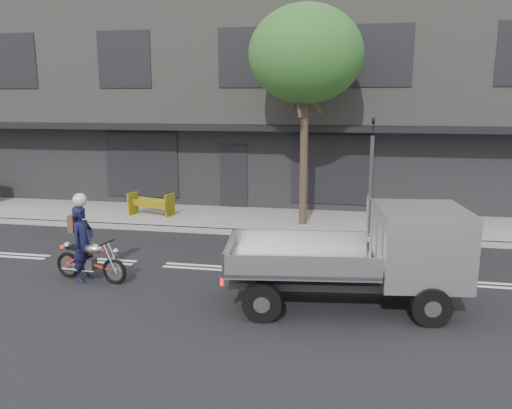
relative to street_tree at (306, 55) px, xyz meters
The scene contains 10 objects.
ground 7.09m from the street_tree, 117.65° to the right, with size 80.00×80.00×0.00m, color black.
sidewalk 5.67m from the street_tree, 167.20° to the left, with size 32.00×3.20×0.15m, color gray.
kerb 5.75m from the street_tree, 153.43° to the right, with size 32.00×0.20×0.15m, color gray.
building_main 7.54m from the street_tree, 107.22° to the left, with size 26.00×10.00×8.00m, color slate.
street_tree is the anchor object (origin of this frame).
traffic_light_pole 4.23m from the street_tree, 23.03° to the right, with size 0.12×0.12×3.50m.
motorcycle 8.44m from the street_tree, 127.71° to the right, with size 1.84×0.54×0.95m.
rider 8.32m from the street_tree, 128.68° to the right, with size 0.62×0.41×1.71m, color black.
flatbed_ute 7.44m from the street_tree, 67.84° to the right, with size 4.69×2.35×2.09m.
construction_barrier 6.98m from the street_tree, behind, with size 1.42×0.57×0.79m, color yellow, non-canonical shape.
Camera 1 is at (3.54, -11.11, 4.00)m, focal length 35.00 mm.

